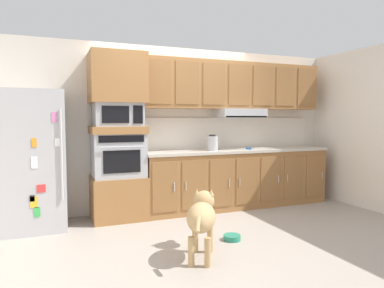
# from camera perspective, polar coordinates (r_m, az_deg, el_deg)

# --- Properties ---
(ground_plane) EXTENTS (9.60, 9.60, 0.00)m
(ground_plane) POSITION_cam_1_polar(r_m,az_deg,el_deg) (4.77, 1.35, -13.03)
(ground_plane) COLOR #9E9389
(back_kitchen_wall) EXTENTS (6.20, 0.12, 2.50)m
(back_kitchen_wall) POSITION_cam_1_polar(r_m,az_deg,el_deg) (5.60, -3.08, 2.51)
(back_kitchen_wall) COLOR beige
(back_kitchen_wall) RESTS_ON ground
(side_panel_right) EXTENTS (0.12, 7.10, 2.50)m
(side_panel_right) POSITION_cam_1_polar(r_m,az_deg,el_deg) (6.22, 25.86, 2.27)
(side_panel_right) COLOR silver
(side_panel_right) RESTS_ON ground
(refrigerator) EXTENTS (0.76, 0.73, 1.76)m
(refrigerator) POSITION_cam_1_polar(r_m,az_deg,el_deg) (4.91, -24.17, -2.41)
(refrigerator) COLOR #ADADB2
(refrigerator) RESTS_ON ground
(oven_base_cabinet) EXTENTS (0.74, 0.62, 0.60)m
(oven_base_cabinet) POSITION_cam_1_polar(r_m,az_deg,el_deg) (5.14, -11.70, -8.40)
(oven_base_cabinet) COLOR #996638
(oven_base_cabinet) RESTS_ON ground
(built_in_oven) EXTENTS (0.70, 0.62, 0.60)m
(built_in_oven) POSITION_cam_1_polar(r_m,az_deg,el_deg) (5.04, -11.80, -1.74)
(built_in_oven) COLOR #A8AAAF
(built_in_oven) RESTS_ON oven_base_cabinet
(appliance_mid_shelf) EXTENTS (0.74, 0.62, 0.10)m
(appliance_mid_shelf) POSITION_cam_1_polar(r_m,az_deg,el_deg) (5.02, -11.86, 2.24)
(appliance_mid_shelf) COLOR #996638
(appliance_mid_shelf) RESTS_ON built_in_oven
(microwave) EXTENTS (0.64, 0.54, 0.32)m
(microwave) POSITION_cam_1_polar(r_m,az_deg,el_deg) (5.02, -11.89, 4.64)
(microwave) COLOR #A8AAAF
(microwave) RESTS_ON appliance_mid_shelf
(appliance_upper_cabinet) EXTENTS (0.74, 0.62, 0.68)m
(appliance_upper_cabinet) POSITION_cam_1_polar(r_m,az_deg,el_deg) (5.05, -11.98, 10.32)
(appliance_upper_cabinet) COLOR #996638
(appliance_upper_cabinet) RESTS_ON microwave
(lower_cabinet_run) EXTENTS (3.03, 0.63, 0.88)m
(lower_cabinet_run) POSITION_cam_1_polar(r_m,az_deg,el_deg) (5.74, 7.27, -5.61)
(lower_cabinet_run) COLOR #996638
(lower_cabinet_run) RESTS_ON ground
(countertop_slab) EXTENTS (3.07, 0.64, 0.04)m
(countertop_slab) POSITION_cam_1_polar(r_m,az_deg,el_deg) (5.68, 7.30, -1.03)
(countertop_slab) COLOR #BCB2A3
(countertop_slab) RESTS_ON lower_cabinet_run
(backsplash_panel) EXTENTS (3.07, 0.02, 0.50)m
(backsplash_panel) POSITION_cam_1_polar(r_m,az_deg,el_deg) (5.92, 5.97, 1.81)
(backsplash_panel) COLOR silver
(backsplash_panel) RESTS_ON countertop_slab
(upper_cabinet_with_hood) EXTENTS (3.03, 0.48, 0.88)m
(upper_cabinet_with_hood) POSITION_cam_1_polar(r_m,az_deg,el_deg) (5.79, 6.83, 9.01)
(upper_cabinet_with_hood) COLOR #996638
(upper_cabinet_with_hood) RESTS_ON backsplash_panel
(screwdriver) EXTENTS (0.17, 0.16, 0.03)m
(screwdriver) POSITION_cam_1_polar(r_m,az_deg,el_deg) (5.67, 9.15, -0.71)
(screwdriver) COLOR blue
(screwdriver) RESTS_ON countertop_slab
(electric_kettle) EXTENTS (0.17, 0.17, 0.24)m
(electric_kettle) POSITION_cam_1_polar(r_m,az_deg,el_deg) (5.42, 3.29, 0.17)
(electric_kettle) COLOR #A8AAAF
(electric_kettle) RESTS_ON countertop_slab
(dog) EXTENTS (0.55, 0.88, 0.64)m
(dog) POSITION_cam_1_polar(r_m,az_deg,el_deg) (3.68, 1.59, -11.39)
(dog) COLOR tan
(dog) RESTS_ON ground
(dog_food_bowl) EXTENTS (0.20, 0.20, 0.06)m
(dog_food_bowl) POSITION_cam_1_polar(r_m,az_deg,el_deg) (4.27, 6.45, -14.69)
(dog_food_bowl) COLOR #267F66
(dog_food_bowl) RESTS_ON ground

